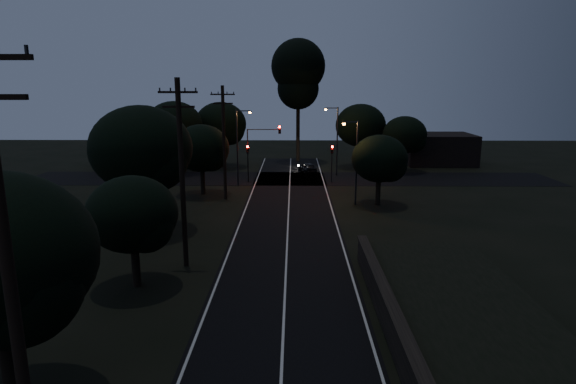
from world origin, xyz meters
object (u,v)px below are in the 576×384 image
object	(u,v)px
signal_left	(248,157)
streetlight_b	(336,136)
signal_right	(332,157)
tall_pine	(298,73)
utility_pole_far	(224,141)
car	(307,167)
streetlight_a	(239,142)
utility_pole_near	(10,283)
utility_pole_mid	(182,171)
signal_mast	(263,143)
streetlight_c	(355,157)

from	to	relation	value
signal_left	streetlight_b	distance (m)	10.84
signal_right	tall_pine	bearing A→B (deg)	103.49
utility_pole_far	car	bearing A→B (deg)	59.92
streetlight_a	utility_pole_far	bearing A→B (deg)	-96.59
utility_pole_near	streetlight_b	size ratio (longest dim) A/B	1.50
utility_pole_near	utility_pole_far	size ratio (longest dim) A/B	1.14
streetlight_a	car	distance (m)	11.63
streetlight_b	car	size ratio (longest dim) A/B	2.26
utility_pole_far	signal_right	distance (m)	13.53
car	utility_pole_mid	bearing A→B (deg)	56.88
signal_mast	streetlight_c	world-z (taller)	streetlight_c
utility_pole_far	signal_mast	world-z (taller)	utility_pole_far
signal_right	streetlight_b	distance (m)	4.45
signal_mast	streetlight_c	distance (m)	13.28
utility_pole_mid	car	distance (m)	32.45
utility_pole_near	tall_pine	size ratio (longest dim) A/B	0.72
signal_mast	streetlight_b	bearing A→B (deg)	25.99
utility_pole_mid	streetlight_a	size ratio (longest dim) A/B	1.38
tall_pine	signal_mast	distance (m)	17.29
signal_mast	streetlight_b	size ratio (longest dim) A/B	0.78
streetlight_c	signal_mast	bearing A→B (deg)	131.19
signal_right	streetlight_c	world-z (taller)	streetlight_c
streetlight_a	streetlight_c	size ratio (longest dim) A/B	1.07
car	streetlight_a	bearing A→B (deg)	28.71
car	streetlight_b	bearing A→B (deg)	129.52
car	tall_pine	bearing A→B (deg)	-101.43
signal_left	signal_mast	size ratio (longest dim) A/B	0.66
tall_pine	utility_pole_near	bearing A→B (deg)	-97.00
utility_pole_far	streetlight_b	bearing A→B (deg)	46.70
utility_pole_mid	utility_pole_far	size ratio (longest dim) A/B	1.05
signal_left	car	size ratio (longest dim) A/B	1.16
utility_pole_near	signal_mast	distance (m)	42.15
utility_pole_near	utility_pole_far	world-z (taller)	utility_pole_near
car	streetlight_c	bearing A→B (deg)	84.63
utility_pole_far	streetlight_a	size ratio (longest dim) A/B	1.31
utility_pole_near	car	bearing A→B (deg)	80.41
streetlight_a	streetlight_b	bearing A→B (deg)	29.48
signal_right	signal_mast	distance (m)	7.66
streetlight_c	signal_right	bearing A→B (deg)	97.02
utility_pole_near	utility_pole_mid	distance (m)	17.01
tall_pine	utility_pole_mid	bearing A→B (deg)	-99.93
signal_left	streetlight_a	distance (m)	2.77
streetlight_c	utility_pole_near	bearing A→B (deg)	-110.29
signal_right	signal_mast	world-z (taller)	signal_mast
utility_pole_near	streetlight_a	size ratio (longest dim) A/B	1.50
tall_pine	streetlight_a	bearing A→B (deg)	-110.36
tall_pine	streetlight_b	bearing A→B (deg)	-68.62
signal_right	car	distance (m)	6.88
signal_mast	utility_pole_mid	bearing A→B (deg)	-97.04
utility_pole_near	signal_left	distance (m)	42.15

